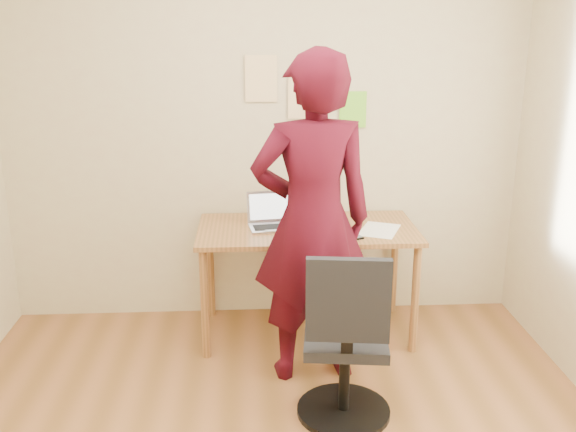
{
  "coord_description": "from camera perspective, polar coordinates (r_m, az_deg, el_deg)",
  "views": [
    {
      "loc": [
        -0.09,
        -2.52,
        2.01
      ],
      "look_at": [
        0.11,
        0.95,
        0.95
      ],
      "focal_mm": 40.0,
      "sensor_mm": 36.0,
      "label": 1
    }
  ],
  "objects": [
    {
      "name": "wall_note_left",
      "position": [
        4.28,
        -2.4,
        12.1
      ],
      "size": [
        0.21,
        0.0,
        0.3
      ],
      "primitive_type": "cube",
      "color": "#EEC98E",
      "rests_on": "room"
    },
    {
      "name": "office_chair",
      "position": [
        3.34,
        5.14,
        -11.78
      ],
      "size": [
        0.5,
        0.5,
        0.96
      ],
      "rotation": [
        0.0,
        0.0,
        -0.12
      ],
      "color": "black",
      "rests_on": "ground"
    },
    {
      "name": "person",
      "position": [
        3.57,
        2.19,
        -0.44
      ],
      "size": [
        0.73,
        0.52,
        1.89
      ],
      "primitive_type": "imported",
      "rotation": [
        0.0,
        0.0,
        3.25
      ],
      "color": "#3D0814",
      "rests_on": "ground"
    },
    {
      "name": "desk",
      "position": [
        4.15,
        1.71,
        -2.17
      ],
      "size": [
        1.4,
        0.7,
        0.74
      ],
      "color": "#9B6535",
      "rests_on": "ground"
    },
    {
      "name": "laptop",
      "position": [
        4.13,
        -1.5,
        -0.27
      ],
      "size": [
        0.33,
        0.3,
        0.21
      ],
      "rotation": [
        0.0,
        0.0,
        0.14
      ],
      "color": "silver",
      "rests_on": "desk"
    },
    {
      "name": "phone",
      "position": [
        3.96,
        5.86,
        -1.77
      ],
      "size": [
        0.12,
        0.15,
        0.01
      ],
      "rotation": [
        0.0,
        0.0,
        0.44
      ],
      "color": "black",
      "rests_on": "desk"
    },
    {
      "name": "room",
      "position": [
        2.61,
        -1.25,
        2.31
      ],
      "size": [
        3.58,
        3.58,
        2.78
      ],
      "color": "brown",
      "rests_on": "ground"
    },
    {
      "name": "paper_sheet",
      "position": [
        4.11,
        8.12,
        -1.23
      ],
      "size": [
        0.33,
        0.38,
        0.0
      ],
      "primitive_type": "cube",
      "rotation": [
        0.0,
        0.0,
        -0.4
      ],
      "color": "white",
      "rests_on": "desk"
    },
    {
      "name": "wall_note_mid",
      "position": [
        4.3,
        1.43,
        10.64
      ],
      "size": [
        0.21,
        0.0,
        0.3
      ],
      "primitive_type": "cube",
      "color": "#EEC98E",
      "rests_on": "room"
    },
    {
      "name": "wall_note_right",
      "position": [
        4.35,
        5.78,
        9.39
      ],
      "size": [
        0.18,
        0.0,
        0.24
      ],
      "primitive_type": "cube",
      "color": "#77D530",
      "rests_on": "room"
    }
  ]
}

